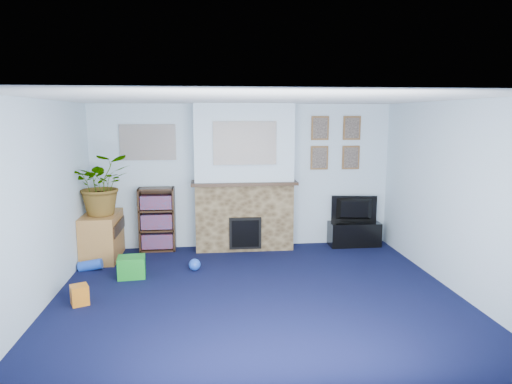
{
  "coord_description": "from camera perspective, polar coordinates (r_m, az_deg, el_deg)",
  "views": [
    {
      "loc": [
        -0.58,
        -5.34,
        2.21
      ],
      "look_at": [
        0.08,
        0.91,
        1.15
      ],
      "focal_mm": 32.0,
      "sensor_mm": 36.0,
      "label": 1
    }
  ],
  "objects": [
    {
      "name": "bookshelf",
      "position": [
        7.69,
        -12.24,
        -3.52
      ],
      "size": [
        0.58,
        0.28,
        1.05
      ],
      "color": "black",
      "rests_on": "ground"
    },
    {
      "name": "sideboard",
      "position": [
        7.51,
        -18.66,
        -5.3
      ],
      "size": [
        0.51,
        0.92,
        0.71
      ],
      "primitive_type": "cube",
      "color": "#AD7337",
      "rests_on": "ground"
    },
    {
      "name": "potted_plant",
      "position": [
        7.29,
        -18.71,
        0.92
      ],
      "size": [
        1.02,
        0.94,
        0.93
      ],
      "primitive_type": "imported",
      "rotation": [
        0.0,
        0.0,
        0.3
      ],
      "color": "#26661E",
      "rests_on": "sideboard"
    },
    {
      "name": "wall_back",
      "position": [
        7.68,
        -1.64,
        1.99
      ],
      "size": [
        5.0,
        0.04,
        2.4
      ],
      "primitive_type": "cube",
      "color": "silver",
      "rests_on": "ground"
    },
    {
      "name": "toy_tube",
      "position": [
        7.09,
        -19.98,
        -8.61
      ],
      "size": [
        0.34,
        0.15,
        0.2
      ],
      "primitive_type": "cylinder",
      "rotation": [
        0.0,
        1.43,
        0.0
      ],
      "color": "blue",
      "rests_on": "ground"
    },
    {
      "name": "collage_main",
      "position": [
        7.21,
        -1.4,
        6.13
      ],
      "size": [
        1.0,
        0.03,
        0.68
      ],
      "primitive_type": "cube",
      "color": "gray",
      "rests_on": "chimney_breast"
    },
    {
      "name": "television",
      "position": [
        7.95,
        12.23,
        -2.14
      ],
      "size": [
        0.78,
        0.22,
        0.44
      ],
      "primitive_type": "imported",
      "rotation": [
        0.0,
        0.0,
        2.99
      ],
      "color": "black",
      "rests_on": "tv_stand"
    },
    {
      "name": "toy_ball",
      "position": [
        6.71,
        -7.68,
        -8.95
      ],
      "size": [
        0.17,
        0.17,
        0.17
      ],
      "primitive_type": "sphere",
      "color": "blue",
      "rests_on": "ground"
    },
    {
      "name": "tv_stand",
      "position": [
        8.02,
        12.17,
        -5.0
      ],
      "size": [
        0.86,
        0.36,
        0.41
      ],
      "primitive_type": "cube",
      "color": "black",
      "rests_on": "ground"
    },
    {
      "name": "portrait_tl",
      "position": [
        7.8,
        8.0,
        7.91
      ],
      "size": [
        0.3,
        0.03,
        0.4
      ],
      "primitive_type": "cube",
      "color": "brown",
      "rests_on": "wall_back"
    },
    {
      "name": "collage_left",
      "position": [
        7.65,
        -13.37,
        6.07
      ],
      "size": [
        0.9,
        0.03,
        0.58
      ],
      "primitive_type": "cube",
      "color": "gray",
      "rests_on": "wall_back"
    },
    {
      "name": "portrait_br",
      "position": [
        7.98,
        11.76,
        4.25
      ],
      "size": [
        0.3,
        0.03,
        0.4
      ],
      "primitive_type": "cube",
      "color": "brown",
      "rests_on": "wall_back"
    },
    {
      "name": "mantel_clock",
      "position": [
        7.42,
        -2.26,
        1.87
      ],
      "size": [
        0.1,
        0.06,
        0.14
      ],
      "primitive_type": "cube",
      "color": "gold",
      "rests_on": "chimney_breast"
    },
    {
      "name": "wall_left",
      "position": [
        5.76,
        -25.37,
        -1.48
      ],
      "size": [
        0.04,
        4.5,
        2.4
      ],
      "primitive_type": "cube",
      "color": "silver",
      "rests_on": "ground"
    },
    {
      "name": "portrait_bl",
      "position": [
        7.83,
        7.92,
        4.26
      ],
      "size": [
        0.3,
        0.03,
        0.4
      ],
      "primitive_type": "cube",
      "color": "brown",
      "rests_on": "wall_back"
    },
    {
      "name": "mantel_teddy",
      "position": [
        7.41,
        -5.31,
        1.79
      ],
      "size": [
        0.12,
        0.12,
        0.12
      ],
      "primitive_type": "sphere",
      "color": "gray",
      "rests_on": "chimney_breast"
    },
    {
      "name": "green_crate",
      "position": [
        6.6,
        -15.28,
        -9.08
      ],
      "size": [
        0.39,
        0.33,
        0.29
      ],
      "primitive_type": "cube",
      "rotation": [
        0.0,
        0.0,
        0.1
      ],
      "color": "#198C26",
      "rests_on": "ground"
    },
    {
      "name": "mantel_candle",
      "position": [
        7.46,
        1.01,
        2.0
      ],
      "size": [
        0.05,
        0.05,
        0.15
      ],
      "primitive_type": "cylinder",
      "color": "#B2BFC6",
      "rests_on": "chimney_breast"
    },
    {
      "name": "portrait_tr",
      "position": [
        7.95,
        11.89,
        7.83
      ],
      "size": [
        0.3,
        0.03,
        0.4
      ],
      "primitive_type": "cube",
      "color": "brown",
      "rests_on": "wall_back"
    },
    {
      "name": "ceiling",
      "position": [
        5.37,
        0.2,
        11.57
      ],
      "size": [
        5.0,
        4.5,
        0.01
      ],
      "primitive_type": "cube",
      "color": "white",
      "rests_on": "wall_back"
    },
    {
      "name": "mantel_can",
      "position": [
        7.5,
        3.27,
        1.88
      ],
      "size": [
        0.07,
        0.07,
        0.13
      ],
      "primitive_type": "cylinder",
      "color": "orange",
      "rests_on": "chimney_breast"
    },
    {
      "name": "floor",
      "position": [
        5.81,
        0.18,
        -12.82
      ],
      "size": [
        5.0,
        4.5,
        0.01
      ],
      "primitive_type": "cube",
      "color": "black",
      "rests_on": "ground"
    },
    {
      "name": "wall_front",
      "position": [
        3.3,
        4.48,
        -8.3
      ],
      "size": [
        5.0,
        0.04,
        2.4
      ],
      "primitive_type": "cube",
      "color": "silver",
      "rests_on": "ground"
    },
    {
      "name": "toy_block",
      "position": [
        5.9,
        -21.18,
        -11.96
      ],
      "size": [
        0.25,
        0.25,
        0.23
      ],
      "primitive_type": "cube",
      "rotation": [
        0.0,
        0.0,
        0.42
      ],
      "color": "orange",
      "rests_on": "ground"
    },
    {
      "name": "chimney_breast",
      "position": [
        7.48,
        -1.51,
        1.66
      ],
      "size": [
        1.72,
        0.5,
        2.4
      ],
      "color": "brown",
      "rests_on": "ground"
    },
    {
      "name": "wall_right",
      "position": [
        6.25,
        23.63,
        -0.56
      ],
      "size": [
        0.04,
        4.5,
        2.4
      ],
      "primitive_type": "cube",
      "color": "silver",
      "rests_on": "ground"
    }
  ]
}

